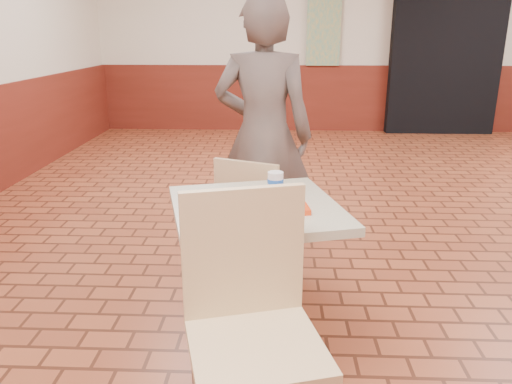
{
  "coord_description": "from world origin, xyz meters",
  "views": [
    {
      "loc": [
        -1.26,
        -2.86,
        1.51
      ],
      "look_at": [
        -1.36,
        -0.76,
        0.82
      ],
      "focal_mm": 35.0,
      "sensor_mm": 36.0,
      "label": 1
    }
  ],
  "objects_px": {
    "customer": "(263,136)",
    "paper_cup": "(275,182)",
    "chair_main_front": "(251,314)",
    "long_john_donut": "(264,195)",
    "main_table": "(256,256)",
    "serving_tray": "(256,202)",
    "chair_main_back": "(254,219)",
    "ring_donut": "(238,194)"
  },
  "relations": [
    {
      "from": "chair_main_back",
      "to": "long_john_donut",
      "type": "bearing_deg",
      "value": 119.08
    },
    {
      "from": "ring_donut",
      "to": "serving_tray",
      "type": "bearing_deg",
      "value": -18.8
    },
    {
      "from": "chair_main_front",
      "to": "paper_cup",
      "type": "distance_m",
      "value": 0.73
    },
    {
      "from": "serving_tray",
      "to": "ring_donut",
      "type": "bearing_deg",
      "value": 161.2
    },
    {
      "from": "long_john_donut",
      "to": "ring_donut",
      "type": "bearing_deg",
      "value": 163.5
    },
    {
      "from": "chair_main_front",
      "to": "chair_main_back",
      "type": "relative_size",
      "value": 1.18
    },
    {
      "from": "ring_donut",
      "to": "long_john_donut",
      "type": "xyz_separation_m",
      "value": [
        0.12,
        -0.04,
        0.01
      ]
    },
    {
      "from": "chair_main_front",
      "to": "customer",
      "type": "bearing_deg",
      "value": 74.51
    },
    {
      "from": "customer",
      "to": "ring_donut",
      "type": "height_order",
      "value": "customer"
    },
    {
      "from": "chair_main_front",
      "to": "ring_donut",
      "type": "xyz_separation_m",
      "value": [
        -0.09,
        0.58,
        0.26
      ]
    },
    {
      "from": "main_table",
      "to": "paper_cup",
      "type": "xyz_separation_m",
      "value": [
        0.09,
        0.12,
        0.32
      ]
    },
    {
      "from": "chair_main_front",
      "to": "paper_cup",
      "type": "xyz_separation_m",
      "value": [
        0.08,
        0.67,
        0.29
      ]
    },
    {
      "from": "chair_main_front",
      "to": "customer",
      "type": "relative_size",
      "value": 0.57
    },
    {
      "from": "chair_main_front",
      "to": "customer",
      "type": "xyz_separation_m",
      "value": [
        -0.0,
        1.58,
        0.32
      ]
    },
    {
      "from": "main_table",
      "to": "ring_donut",
      "type": "distance_m",
      "value": 0.3
    },
    {
      "from": "main_table",
      "to": "long_john_donut",
      "type": "xyz_separation_m",
      "value": [
        0.04,
        -0.01,
        0.3
      ]
    },
    {
      "from": "ring_donut",
      "to": "chair_main_back",
      "type": "bearing_deg",
      "value": 85.51
    },
    {
      "from": "serving_tray",
      "to": "main_table",
      "type": "bearing_deg",
      "value": -123.69
    },
    {
      "from": "long_john_donut",
      "to": "main_table",
      "type": "bearing_deg",
      "value": 169.22
    },
    {
      "from": "chair_main_front",
      "to": "serving_tray",
      "type": "distance_m",
      "value": 0.6
    },
    {
      "from": "serving_tray",
      "to": "long_john_donut",
      "type": "distance_m",
      "value": 0.05
    },
    {
      "from": "main_table",
      "to": "long_john_donut",
      "type": "relative_size",
      "value": 5.13
    },
    {
      "from": "long_john_donut",
      "to": "paper_cup",
      "type": "bearing_deg",
      "value": 67.74
    },
    {
      "from": "chair_main_front",
      "to": "customer",
      "type": "distance_m",
      "value": 1.61
    },
    {
      "from": "main_table",
      "to": "ring_donut",
      "type": "height_order",
      "value": "ring_donut"
    },
    {
      "from": "main_table",
      "to": "chair_main_back",
      "type": "xyz_separation_m",
      "value": [
        -0.04,
        0.61,
        -0.05
      ]
    },
    {
      "from": "chair_main_back",
      "to": "paper_cup",
      "type": "distance_m",
      "value": 0.63
    },
    {
      "from": "chair_main_front",
      "to": "long_john_donut",
      "type": "distance_m",
      "value": 0.61
    },
    {
      "from": "main_table",
      "to": "customer",
      "type": "bearing_deg",
      "value": 89.88
    },
    {
      "from": "ring_donut",
      "to": "long_john_donut",
      "type": "relative_size",
      "value": 0.64
    },
    {
      "from": "customer",
      "to": "ring_donut",
      "type": "xyz_separation_m",
      "value": [
        -0.09,
        -1.0,
        -0.06
      ]
    },
    {
      "from": "customer",
      "to": "paper_cup",
      "type": "distance_m",
      "value": 0.92
    },
    {
      "from": "chair_main_front",
      "to": "serving_tray",
      "type": "xyz_separation_m",
      "value": [
        -0.01,
        0.55,
        0.23
      ]
    },
    {
      "from": "main_table",
      "to": "serving_tray",
      "type": "xyz_separation_m",
      "value": [
        0.0,
        0.0,
        0.26
      ]
    },
    {
      "from": "serving_tray",
      "to": "customer",
      "type": "bearing_deg",
      "value": 89.88
    },
    {
      "from": "serving_tray",
      "to": "ring_donut",
      "type": "xyz_separation_m",
      "value": [
        -0.08,
        0.03,
        0.03
      ]
    },
    {
      "from": "main_table",
      "to": "customer",
      "type": "distance_m",
      "value": 1.09
    },
    {
      "from": "main_table",
      "to": "chair_main_back",
      "type": "relative_size",
      "value": 0.92
    },
    {
      "from": "paper_cup",
      "to": "ring_donut",
      "type": "bearing_deg",
      "value": -152.67
    },
    {
      "from": "long_john_donut",
      "to": "customer",
      "type": "bearing_deg",
      "value": 91.82
    },
    {
      "from": "ring_donut",
      "to": "paper_cup",
      "type": "bearing_deg",
      "value": 27.33
    },
    {
      "from": "ring_donut",
      "to": "paper_cup",
      "type": "height_order",
      "value": "paper_cup"
    }
  ]
}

